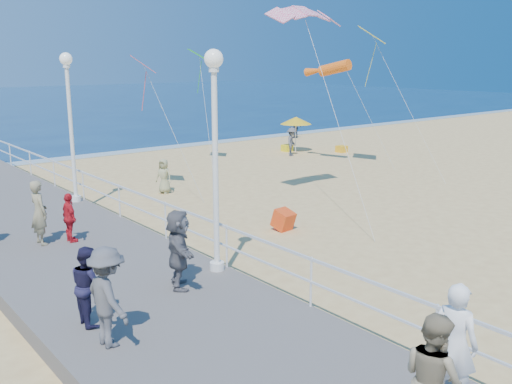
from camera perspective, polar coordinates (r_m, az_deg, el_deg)
ground at (r=17.84m, az=10.38°, el=-5.00°), size 160.00×160.00×0.00m
surf_line at (r=34.47m, az=-16.31°, el=3.50°), size 160.00×1.20×0.04m
boardwalk at (r=13.34m, az=-11.60°, el=-10.50°), size 5.00×44.00×0.40m
railing at (r=14.17m, az=-2.96°, el=-4.28°), size 0.05×42.00×0.55m
lamp_post_mid at (r=13.47m, az=-4.12°, el=5.31°), size 0.44×0.44×5.32m
lamp_post_far at (r=21.45m, az=-18.12°, el=7.61°), size 0.44×0.44×5.32m
woman_holding_toddler at (r=9.27m, az=19.26°, el=-14.11°), size 0.56×0.76×1.92m
toddler_held at (r=9.34m, az=19.10°, el=-12.04°), size 0.34×0.41×0.76m
spectator_1 at (r=8.34m, az=17.25°, el=-17.39°), size 0.91×1.05×1.87m
spectator_2 at (r=10.72m, az=-14.60°, el=-10.12°), size 0.73×1.23×1.87m
spectator_3 at (r=16.98m, az=-18.14°, el=-2.47°), size 0.35×0.83×1.42m
spectator_5 at (r=13.02m, az=-7.75°, el=-5.67°), size 1.24×1.76×1.83m
spectator_6 at (r=17.01m, az=-20.87°, el=-1.93°), size 0.49×0.70×1.84m
spectator_7 at (r=11.73m, az=-16.43°, el=-8.93°), size 0.65×0.80×1.58m
beach_walker_a at (r=33.19m, az=3.60°, el=5.04°), size 1.23×1.12×1.65m
beach_walker_b at (r=40.90m, az=3.98°, el=6.47°), size 0.95×0.54×1.52m
beach_walker_c at (r=24.11m, az=-9.20°, el=1.57°), size 0.73×0.84×1.45m
box_kite at (r=18.71m, az=2.76°, el=-2.97°), size 0.63×0.77×0.74m
beach_umbrella at (r=34.45m, az=4.02°, el=7.14°), size 1.90×1.90×2.14m
beach_chair_left at (r=34.96m, az=3.12°, el=4.42°), size 0.55×0.55×0.40m
beach_chair_right at (r=34.91m, az=8.55°, el=4.28°), size 0.55×0.55×0.40m
kite_parafoil at (r=21.60m, az=4.97°, el=17.58°), size 3.16×0.94×0.65m
kite_windsock at (r=29.67m, az=7.90°, el=12.19°), size 1.05×2.90×1.13m
kite_diamond_pink at (r=23.40m, az=-11.25°, el=12.44°), size 1.40×1.49×0.70m
kite_diamond_multi at (r=28.73m, az=11.53°, el=15.12°), size 2.03×1.99×0.84m
kite_diamond_green at (r=29.70m, az=-5.72°, el=13.46°), size 1.57×1.60×0.62m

